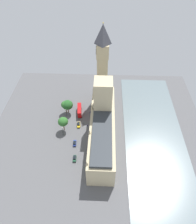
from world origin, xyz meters
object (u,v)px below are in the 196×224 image
car_yellow_cab_midblock (79,125)px  car_dark_green_under_trees (75,158)px  plane_tree_trailing (67,105)px  pedestrian_near_tower (87,125)px  pedestrian_kerbside (90,112)px  double_decker_bus_far_end (80,110)px  street_lamp_slot_10 (62,130)px  parliament_building (102,123)px  street_lamp_slot_11 (66,111)px  pedestrian_corner (85,167)px  plane_tree_leading (63,122)px  clock_tower (102,64)px  plane_tree_opposite_hall (65,105)px  car_blue_by_river_gate (75,143)px

car_yellow_cab_midblock → car_dark_green_under_trees: bearing=84.1°
plane_tree_trailing → car_yellow_cab_midblock: bearing=125.2°
pedestrian_near_tower → pedestrian_kerbside: bearing=97.3°
car_yellow_cab_midblock → double_decker_bus_far_end: bearing=-94.5°
pedestrian_near_tower → street_lamp_slot_10: street_lamp_slot_10 is taller
parliament_building → street_lamp_slot_11: size_ratio=9.93×
parliament_building → pedestrian_near_tower: bearing=-33.0°
parliament_building → plane_tree_trailing: 29.88m
pedestrian_corner → street_lamp_slot_11: size_ratio=0.25×
car_dark_green_under_trees → pedestrian_near_tower: car_dark_green_under_trees is taller
car_dark_green_under_trees → street_lamp_slot_10: 19.86m
pedestrian_near_tower → street_lamp_slot_10: size_ratio=0.25×
pedestrian_corner → plane_tree_leading: plane_tree_leading is taller
car_dark_green_under_trees → pedestrian_kerbside: 37.46m
plane_tree_trailing → pedestrian_corner: bearing=109.3°
clock_tower → plane_tree_opposite_hall: (23.70, 16.36, -21.32)m
pedestrian_kerbside → street_lamp_slot_10: (15.28, 19.73, 3.94)m
car_dark_green_under_trees → pedestrian_kerbside: bearing=-101.5°
car_yellow_cab_midblock → street_lamp_slot_10: (8.71, 7.99, 3.76)m
clock_tower → street_lamp_slot_11: bearing=40.5°
double_decker_bus_far_end → street_lamp_slot_10: street_lamp_slot_10 is taller
plane_tree_trailing → plane_tree_leading: bearing=88.4°
pedestrian_corner → pedestrian_near_tower: (1.04, -30.41, 0.03)m
pedestrian_corner → street_lamp_slot_10: bearing=14.6°
car_blue_by_river_gate → pedestrian_kerbside: bearing=70.8°
car_yellow_cab_midblock → street_lamp_slot_10: street_lamp_slot_10 is taller
double_decker_bus_far_end → car_yellow_cab_midblock: double_decker_bus_far_end is taller
car_dark_green_under_trees → pedestrian_near_tower: 25.46m
car_yellow_cab_midblock → street_lamp_slot_11: 12.74m
pedestrian_corner → pedestrian_near_tower: bearing=-17.5°
car_blue_by_river_gate → plane_tree_opposite_hall: 28.59m
pedestrian_near_tower → double_decker_bus_far_end: bearing=129.5°
plane_tree_trailing → street_lamp_slot_10: bearing=88.7°
parliament_building → street_lamp_slot_11: (24.21, -14.87, -5.22)m
clock_tower → car_yellow_cab_midblock: size_ratio=11.29×
parliament_building → street_lamp_slot_11: 28.89m
plane_tree_trailing → car_blue_by_river_gate: bearing=105.8°
clock_tower → street_lamp_slot_10: (22.84, 36.02, -23.74)m
pedestrian_near_tower → car_dark_green_under_trees: bearing=-89.3°
car_yellow_cab_midblock → street_lamp_slot_11: size_ratio=0.76×
parliament_building → car_yellow_cab_midblock: 18.76m
double_decker_bus_far_end → pedestrian_corner: (-7.07, 42.12, -1.92)m
street_lamp_slot_11 → car_dark_green_under_trees: bearing=105.7°
car_blue_by_river_gate → car_dark_green_under_trees: (-1.20, 10.39, -0.00)m
parliament_building → plane_tree_opposite_hall: bearing=-36.3°
street_lamp_slot_10 → street_lamp_slot_11: bearing=-89.0°
double_decker_bus_far_end → street_lamp_slot_11: 9.23m
parliament_building → car_dark_green_under_trees: parliament_building is taller
car_yellow_cab_midblock → street_lamp_slot_11: bearing=-49.7°
clock_tower → double_decker_bus_far_end: bearing=48.6°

